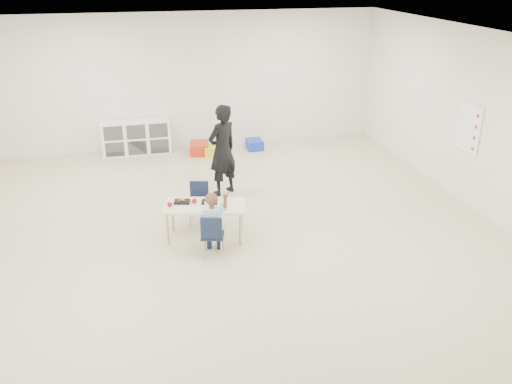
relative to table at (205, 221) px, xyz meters
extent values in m
plane|color=beige|center=(0.38, -0.22, -0.27)|extent=(9.00, 9.00, 0.00)
plane|color=white|center=(0.38, -0.22, 2.53)|extent=(9.00, 9.00, 0.00)
cube|color=white|center=(0.38, 4.28, 1.13)|extent=(8.00, 0.02, 2.80)
cube|color=white|center=(4.38, -0.22, 1.13)|extent=(0.02, 9.00, 2.80)
cube|color=#F7EDC6|center=(0.00, 0.00, 0.24)|extent=(1.25, 0.84, 0.03)
cube|color=black|center=(0.08, 0.06, 0.27)|extent=(0.25, 0.21, 0.03)
cube|color=black|center=(-0.30, 0.16, 0.27)|extent=(0.25, 0.21, 0.03)
cube|color=white|center=(0.02, -0.15, 0.31)|extent=(0.09, 0.09, 0.10)
ellipsoid|color=tan|center=(0.22, -0.19, 0.29)|extent=(0.09, 0.09, 0.07)
sphere|color=maroon|center=(-0.14, 0.09, 0.29)|extent=(0.07, 0.07, 0.07)
sphere|color=maroon|center=(-0.49, 0.05, 0.29)|extent=(0.07, 0.07, 0.07)
cube|color=white|center=(-0.82, 4.06, 0.08)|extent=(1.40, 0.40, 0.70)
cube|color=white|center=(4.36, 0.38, 0.98)|extent=(0.02, 0.60, 0.80)
imported|color=black|center=(0.54, 1.56, 0.52)|extent=(0.68, 0.62, 1.57)
cube|color=red|center=(0.44, 3.73, -0.15)|extent=(0.44, 0.54, 0.24)
cube|color=gold|center=(0.71, 3.56, -0.17)|extent=(0.42, 0.48, 0.20)
cube|color=#162EAA|center=(1.63, 3.76, -0.17)|extent=(0.32, 0.41, 0.20)
camera|label=1|loc=(-0.93, -6.98, 3.46)|focal=38.00mm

